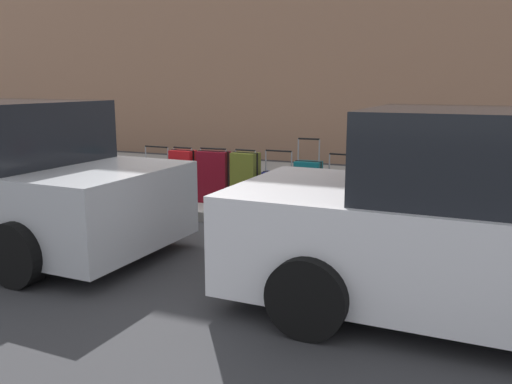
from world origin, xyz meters
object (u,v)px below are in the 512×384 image
object	(u,v)px
suitcase_navy_4	(278,190)
suitcase_olive_5	(245,179)
suitcase_black_2	(342,196)
fire_hydrant	(103,166)
suitcase_red_0	(421,194)
suitcase_silver_8	(158,178)
suitcase_red_7	(183,175)
suitcase_teal_3	(308,187)
suitcase_maroon_6	(214,177)
suitcase_silver_1	(383,194)
bollard_post	(64,166)

from	to	relation	value
suitcase_navy_4	suitcase_olive_5	bearing A→B (deg)	4.12
suitcase_black_2	fire_hydrant	xyz separation A→B (m)	(4.05, -0.08, 0.16)
suitcase_black_2	suitcase_red_0	bearing A→B (deg)	-179.98
suitcase_silver_8	suitcase_navy_4	bearing A→B (deg)	-179.30
suitcase_red_7	fire_hydrant	distance (m)	1.54
suitcase_red_7	suitcase_teal_3	bearing A→B (deg)	178.52
suitcase_teal_3	suitcase_silver_8	distance (m)	2.55
suitcase_navy_4	suitcase_maroon_6	distance (m)	1.03
suitcase_red_0	suitcase_silver_1	size ratio (longest dim) A/B	1.03
suitcase_olive_5	fire_hydrant	distance (m)	2.56
suitcase_red_0	suitcase_red_7	world-z (taller)	suitcase_red_0
suitcase_red_7	suitcase_silver_8	bearing A→B (deg)	-7.43
bollard_post	suitcase_teal_3	bearing A→B (deg)	-178.93
fire_hydrant	suitcase_black_2	bearing A→B (deg)	178.91
suitcase_navy_4	fire_hydrant	size ratio (longest dim) A/B	1.00
suitcase_red_7	suitcase_silver_8	world-z (taller)	suitcase_red_7
suitcase_olive_5	bollard_post	distance (m)	3.26
suitcase_navy_4	suitcase_maroon_6	bearing A→B (deg)	3.45
suitcase_navy_4	suitcase_red_7	world-z (taller)	suitcase_navy_4
suitcase_olive_5	suitcase_silver_8	size ratio (longest dim) A/B	1.03
fire_hydrant	suitcase_maroon_6	bearing A→B (deg)	-179.65
suitcase_teal_3	suitcase_red_7	size ratio (longest dim) A/B	1.27
suitcase_navy_4	fire_hydrant	world-z (taller)	fire_hydrant
fire_hydrant	suitcase_olive_5	bearing A→B (deg)	-179.16
suitcase_red_0	suitcase_teal_3	world-z (taller)	suitcase_teal_3
suitcase_silver_8	suitcase_silver_1	bearing A→B (deg)	178.16
suitcase_teal_3	suitcase_silver_8	bearing A→B (deg)	-2.69
suitcase_teal_3	bollard_post	bearing A→B (deg)	1.07
suitcase_black_2	suitcase_maroon_6	bearing A→B (deg)	-2.56
suitcase_silver_1	fire_hydrant	distance (m)	4.59
suitcase_red_7	bollard_post	xyz separation A→B (m)	(2.23, 0.13, 0.02)
fire_hydrant	bollard_post	world-z (taller)	fire_hydrant
suitcase_red_0	fire_hydrant	size ratio (longest dim) A/B	1.16
suitcase_red_0	suitcase_teal_3	bearing A→B (deg)	-0.24
suitcase_red_0	fire_hydrant	distance (m)	5.07
suitcase_navy_4	suitcase_silver_8	world-z (taller)	suitcase_navy_4
suitcase_silver_8	bollard_post	distance (m)	1.73
suitcase_maroon_6	suitcase_red_7	distance (m)	0.51
suitcase_silver_1	bollard_post	bearing A→B (deg)	0.92
suitcase_maroon_6	suitcase_red_7	xyz separation A→B (m)	(0.51, 0.03, -0.00)
fire_hydrant	bollard_post	distance (m)	0.71
suitcase_red_0	suitcase_olive_5	xyz separation A→B (m)	(2.51, -0.11, 0.00)
suitcase_olive_5	suitcase_red_7	size ratio (longest dim) A/B	1.01
suitcase_olive_5	fire_hydrant	bearing A→B (deg)	0.84
fire_hydrant	suitcase_teal_3	bearing A→B (deg)	178.86
suitcase_olive_5	bollard_post	xyz separation A→B (m)	(3.26, 0.19, 0.02)
suitcase_red_0	suitcase_red_7	xyz separation A→B (m)	(3.54, -0.06, -0.00)
suitcase_teal_3	suitcase_red_7	xyz separation A→B (m)	(2.03, -0.05, 0.02)
suitcase_olive_5	suitcase_red_0	bearing A→B (deg)	177.39
suitcase_red_0	suitcase_silver_8	size ratio (longest dim) A/B	1.20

